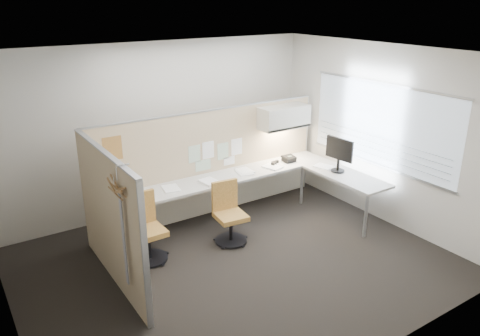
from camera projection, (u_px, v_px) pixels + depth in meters
floor at (235, 263)px, 6.42m from camera, size 5.50×4.50×0.01m
ceiling at (234, 55)px, 5.45m from camera, size 5.50×4.50×0.01m
wall_back at (161, 128)px, 7.70m from camera, size 5.50×0.02×2.80m
wall_front at (371, 240)px, 4.18m from camera, size 5.50×0.02×2.80m
wall_right at (381, 134)px, 7.36m from camera, size 0.02×4.50×2.80m
window_pane at (381, 125)px, 7.30m from camera, size 0.01×2.80×1.30m
partition_back at (210, 163)px, 7.66m from camera, size 4.10×0.06×1.75m
partition_left at (110, 219)px, 5.73m from camera, size 0.06×2.20×1.75m
desk at (245, 183)px, 7.58m from camera, size 4.00×2.07×0.73m
overhead_bin at (284, 117)px, 7.97m from camera, size 0.90×0.36×0.38m
task_light_strip at (284, 129)px, 8.04m from camera, size 0.60×0.06×0.02m
pinned_papers at (215, 154)px, 7.62m from camera, size 1.01×0.00×0.47m
poster at (113, 149)px, 6.61m from camera, size 0.28×0.00×0.35m
chair_left at (146, 230)px, 6.40m from camera, size 0.49×0.49×0.94m
chair_right at (229, 215)px, 6.88m from camera, size 0.48×0.49×0.90m
monitor at (339, 153)px, 7.59m from camera, size 0.22×0.54×0.56m
phone at (289, 159)px, 8.14m from camera, size 0.21×0.20×0.12m
stapler at (275, 162)px, 8.06m from camera, size 0.14×0.05×0.05m
tape_dispenser at (274, 164)px, 7.97m from camera, size 0.11×0.09×0.06m
coat_hook at (118, 199)px, 5.00m from camera, size 0.18×0.47×1.41m
paper_stack_0 at (135, 197)px, 6.68m from camera, size 0.26×0.32×0.03m
paper_stack_1 at (171, 189)px, 6.99m from camera, size 0.28×0.33×0.02m
paper_stack_2 at (210, 182)px, 7.22m from camera, size 0.26×0.32×0.04m
paper_stack_3 at (244, 172)px, 7.65m from camera, size 0.29×0.34×0.01m
paper_stack_4 at (272, 167)px, 7.88m from camera, size 0.30×0.35×0.02m
paper_stack_5 at (324, 167)px, 7.90m from camera, size 0.31×0.35×0.02m
paper_stack_6 at (245, 171)px, 7.70m from camera, size 0.25×0.31×0.02m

